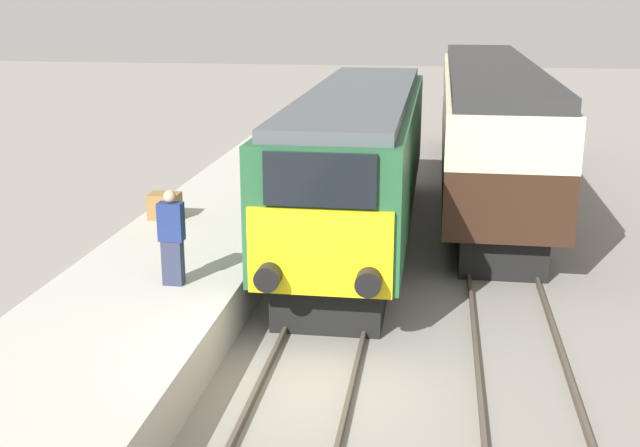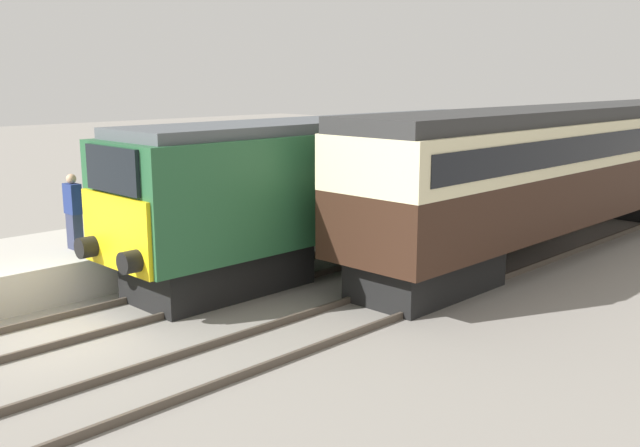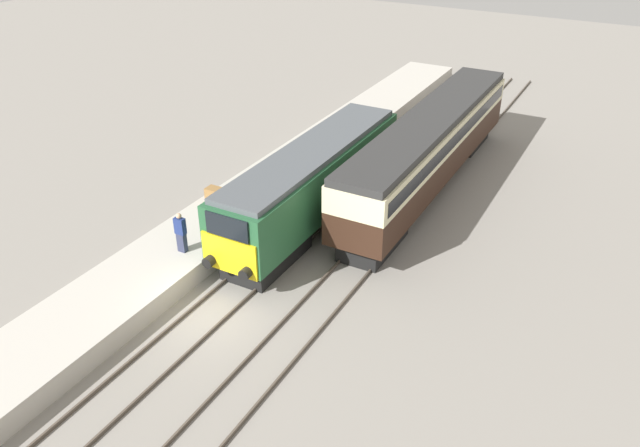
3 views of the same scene
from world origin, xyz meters
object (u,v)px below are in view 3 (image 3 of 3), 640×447
person_on_platform (181,233)px  luggage_crate (214,194)px  locomotive (313,182)px  passenger_carriage (430,145)px

person_on_platform → luggage_crate: size_ratio=2.50×
locomotive → luggage_crate: bearing=-158.9°
person_on_platform → luggage_crate: 4.61m
passenger_carriage → luggage_crate: passenger_carriage is taller
passenger_carriage → person_on_platform: 13.43m
locomotive → luggage_crate: locomotive is taller
locomotive → passenger_carriage: (3.40, 5.95, 0.33)m
locomotive → passenger_carriage: 6.86m
locomotive → person_on_platform: bearing=-114.7°
passenger_carriage → person_on_platform: size_ratio=10.10×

